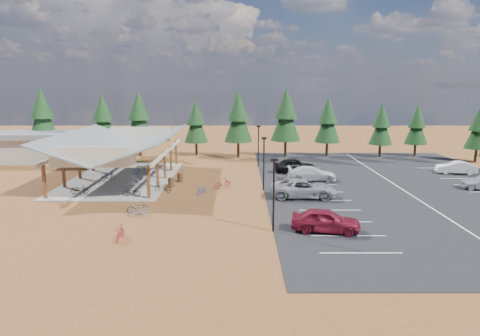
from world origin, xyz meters
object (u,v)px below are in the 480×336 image
trash_bin_1 (180,177)px  bike_2 (108,174)px  bike_15 (222,183)px  car_0 (326,220)px  car_3 (312,174)px  lamp_post_1 (264,160)px  lamp_post_0 (274,190)px  bike_13 (139,210)px  bike_0 (79,189)px  bike_6 (141,170)px  bike_5 (131,181)px  bike_12 (137,207)px  bike_3 (123,163)px  car_2 (304,188)px  car_4 (295,165)px  bike_pavilion (121,144)px  bike_14 (202,190)px  trash_bin_0 (171,182)px  lamp_post_2 (258,143)px  bike_4 (131,192)px  outbuilding (39,146)px  car_9 (456,168)px  bike_7 (156,165)px  bike_16 (163,188)px  bike_11 (120,233)px

trash_bin_1 → bike_2: (-7.97, 1.35, 0.06)m
bike_15 → car_0: car_0 is taller
car_3 → car_0: bearing=173.9°
lamp_post_1 → bike_2: lamp_post_1 is taller
lamp_post_0 → bike_13: (-10.10, 3.57, -2.50)m
trash_bin_1 → bike_15: bike_15 is taller
bike_0 → bike_6: size_ratio=0.93×
trash_bin_1 → bike_5: bearing=-152.4°
lamp_post_0 → trash_bin_1: 18.03m
bike_12 → bike_3: bearing=-12.5°
car_2 → bike_15: bearing=65.5°
car_0 → bike_13: bearing=86.0°
bike_0 → car_4: 23.60m
bike_pavilion → bike_14: bearing=-36.3°
bike_pavilion → car_3: (20.33, -0.96, -3.04)m
bike_3 → trash_bin_1: bearing=-148.9°
car_2 → trash_bin_0: bearing=72.9°
bike_12 → bike_2: bearing=-4.8°
bike_3 → bike_6: bearing=-158.9°
lamp_post_2 → bike_13: bearing=-116.3°
bike_14 → bike_4: bearing=-146.0°
lamp_post_1 → bike_6: 15.38m
bike_4 → bike_13: size_ratio=1.03×
lamp_post_1 → bike_5: lamp_post_1 is taller
outbuilding → car_9: bearing=-9.3°
bike_7 → bike_14: bike_7 is taller
bike_pavilion → bike_0: bearing=-106.6°
bike_3 → lamp_post_0: bearing=-159.6°
bike_16 → trash_bin_0: bearing=-178.4°
car_0 → lamp_post_0: bearing=99.3°
bike_0 → car_4: car_4 is taller
car_0 → bike_7: bearing=46.7°
outbuilding → lamp_post_0: size_ratio=2.14×
bike_7 → car_2: size_ratio=0.28×
bike_2 → bike_pavilion: bearing=-82.4°
bike_14 → car_4: (9.92, 10.18, 0.44)m
lamp_post_2 → bike_13: size_ratio=3.27×
bike_5 → bike_11: size_ratio=1.14×
bike_2 → car_9: size_ratio=0.36×
bike_2 → bike_3: bike_3 is taller
bike_3 → bike_14: 17.13m
bike_13 → bike_15: 10.98m
bike_2 → bike_6: bearing=-48.6°
bike_6 → car_2: size_ratio=0.31×
bike_0 → bike_5: size_ratio=0.93×
trash_bin_0 → bike_0: size_ratio=0.52×
car_9 → lamp_post_2: bearing=-90.3°
car_0 → car_3: (1.75, 16.15, -0.05)m
lamp_post_1 → bike_5: 13.43m
lamp_post_1 → car_2: bearing=-40.7°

